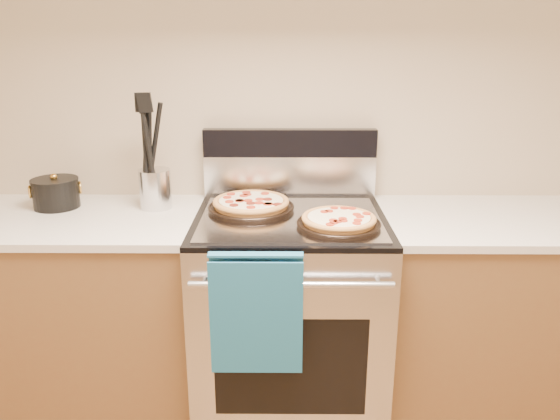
{
  "coord_description": "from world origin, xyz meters",
  "views": [
    {
      "loc": [
        -0.03,
        -0.41,
        1.6
      ],
      "look_at": [
        -0.04,
        1.55,
        0.98
      ],
      "focal_mm": 35.0,
      "sensor_mm": 36.0,
      "label": 1
    }
  ],
  "objects_px": {
    "range_body": "(290,322)",
    "pepperoni_pizza_front": "(339,221)",
    "utensil_crock": "(155,189)",
    "pepperoni_pizza_back": "(251,204)",
    "saucepan": "(56,194)"
  },
  "relations": [
    {
      "from": "utensil_crock",
      "to": "saucepan",
      "type": "relative_size",
      "value": 0.89
    },
    {
      "from": "pepperoni_pizza_back",
      "to": "saucepan",
      "type": "distance_m",
      "value": 0.84
    },
    {
      "from": "range_body",
      "to": "pepperoni_pizza_back",
      "type": "bearing_deg",
      "value": 156.39
    },
    {
      "from": "pepperoni_pizza_front",
      "to": "saucepan",
      "type": "bearing_deg",
      "value": 166.48
    },
    {
      "from": "saucepan",
      "to": "pepperoni_pizza_front",
      "type": "bearing_deg",
      "value": -13.52
    },
    {
      "from": "saucepan",
      "to": "range_body",
      "type": "bearing_deg",
      "value": -8.7
    },
    {
      "from": "range_body",
      "to": "utensil_crock",
      "type": "xyz_separation_m",
      "value": [
        -0.57,
        0.15,
        0.54
      ]
    },
    {
      "from": "range_body",
      "to": "pepperoni_pizza_front",
      "type": "xyz_separation_m",
      "value": [
        0.18,
        -0.13,
        0.5
      ]
    },
    {
      "from": "pepperoni_pizza_back",
      "to": "utensil_crock",
      "type": "bearing_deg",
      "value": 169.03
    },
    {
      "from": "pepperoni_pizza_back",
      "to": "utensil_crock",
      "type": "relative_size",
      "value": 2.09
    },
    {
      "from": "range_body",
      "to": "pepperoni_pizza_back",
      "type": "distance_m",
      "value": 0.53
    },
    {
      "from": "pepperoni_pizza_back",
      "to": "utensil_crock",
      "type": "height_order",
      "value": "utensil_crock"
    },
    {
      "from": "pepperoni_pizza_front",
      "to": "utensil_crock",
      "type": "distance_m",
      "value": 0.8
    },
    {
      "from": "range_body",
      "to": "utensil_crock",
      "type": "height_order",
      "value": "utensil_crock"
    },
    {
      "from": "utensil_crock",
      "to": "range_body",
      "type": "bearing_deg",
      "value": -14.71
    }
  ]
}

